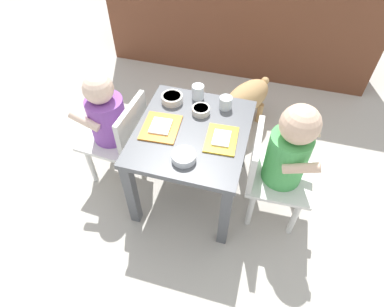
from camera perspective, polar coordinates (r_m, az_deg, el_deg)
The scene contains 13 objects.
ground_plane at distance 1.76m, azimuth -0.00°, elevation -6.12°, with size 7.00×7.00×0.00m, color #B2ADA3.
kitchen_cabinet_back at distance 2.49m, azimuth 8.72°, elevation 24.08°, with size 1.86×0.40×0.87m, color brown.
dining_table at distance 1.49m, azimuth -0.00°, elevation 1.80°, with size 0.49×0.55×0.43m.
seated_child_left at distance 1.59m, azimuth -14.24°, elevation 5.93°, with size 0.30×0.30×0.64m.
seated_child_right at distance 1.40m, azimuth 16.03°, elevation -0.09°, with size 0.29×0.29×0.68m.
dog at distance 1.95m, azimuth 8.70°, elevation 9.08°, with size 0.33×0.45×0.33m.
food_tray_left at distance 1.45m, azimuth -5.47°, elevation 4.62°, with size 0.17×0.19×0.02m.
food_tray_right at distance 1.39m, azimuth 5.16°, elevation 2.53°, with size 0.14×0.18×0.02m.
water_cup_left at distance 1.59m, azimuth 1.04°, elevation 10.56°, with size 0.06×0.06×0.07m.
water_cup_right at distance 1.54m, azimuth 5.89°, elevation 8.72°, with size 0.06×0.06×0.06m.
cereal_bowl_right_side at distance 1.31m, azimuth -1.45°, elevation -0.53°, with size 0.10×0.10×0.03m.
veggie_bowl_far at distance 1.57m, azimuth -3.51°, elevation 9.60°, with size 0.10×0.10×0.04m.
cereal_bowl_left_side at distance 1.51m, azimuth 1.56°, elevation 7.59°, with size 0.08×0.08×0.03m.
Camera 1 is at (0.28, -0.99, 1.43)m, focal length 30.52 mm.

